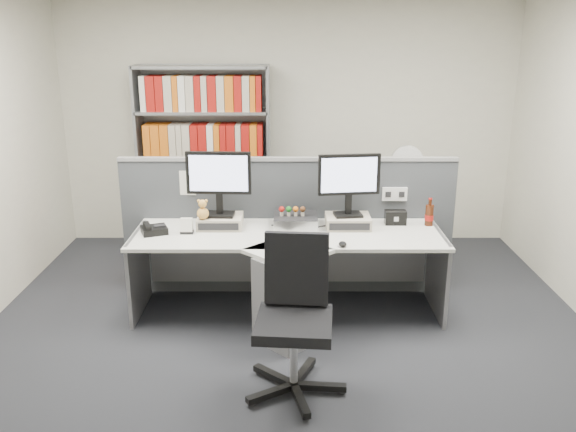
{
  "coord_description": "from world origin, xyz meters",
  "views": [
    {
      "loc": [
        0.0,
        -3.97,
        2.35
      ],
      "look_at": [
        0.0,
        0.65,
        0.92
      ],
      "focal_mm": 37.7,
      "sensor_mm": 36.0,
      "label": 1
    }
  ],
  "objects_px": {
    "monitor_right": "(349,180)",
    "mouse": "(343,244)",
    "shelving_unit": "(205,162)",
    "filing_cabinet": "(403,230)",
    "keyboard": "(296,246)",
    "speaker": "(395,217)",
    "desk_phone": "(154,230)",
    "cola_bottle": "(429,215)",
    "desktop_pc": "(296,221)",
    "office_chair": "(295,312)",
    "monitor_left": "(219,178)",
    "desk": "(288,272)",
    "desk_calendar": "(187,227)",
    "desk_fan": "(407,165)"
  },
  "relations": [
    {
      "from": "monitor_right",
      "to": "desk_phone",
      "type": "xyz_separation_m",
      "value": [
        -1.64,
        -0.17,
        -0.39
      ]
    },
    {
      "from": "monitor_right",
      "to": "cola_bottle",
      "type": "height_order",
      "value": "monitor_right"
    },
    {
      "from": "keyboard",
      "to": "desk_phone",
      "type": "bearing_deg",
      "value": 163.46
    },
    {
      "from": "monitor_right",
      "to": "mouse",
      "type": "xyz_separation_m",
      "value": [
        -0.09,
        -0.49,
        -0.4
      ]
    },
    {
      "from": "monitor_right",
      "to": "filing_cabinet",
      "type": "xyz_separation_m",
      "value": [
        0.68,
        1.02,
        -0.79
      ]
    },
    {
      "from": "desk_calendar",
      "to": "desk_phone",
      "type": "bearing_deg",
      "value": -179.76
    },
    {
      "from": "cola_bottle",
      "to": "filing_cabinet",
      "type": "bearing_deg",
      "value": 91.45
    },
    {
      "from": "cola_bottle",
      "to": "filing_cabinet",
      "type": "xyz_separation_m",
      "value": [
        -0.02,
        0.97,
        -0.46
      ]
    },
    {
      "from": "desktop_pc",
      "to": "speaker",
      "type": "relative_size",
      "value": 2.05
    },
    {
      "from": "monitor_left",
      "to": "desk_fan",
      "type": "bearing_deg",
      "value": 29.64
    },
    {
      "from": "keyboard",
      "to": "cola_bottle",
      "type": "xyz_separation_m",
      "value": [
        1.16,
        0.57,
        0.08
      ]
    },
    {
      "from": "desk_phone",
      "to": "desk_calendar",
      "type": "xyz_separation_m",
      "value": [
        0.28,
        0.0,
        0.02
      ]
    },
    {
      "from": "monitor_right",
      "to": "desk_calendar",
      "type": "height_order",
      "value": "monitor_right"
    },
    {
      "from": "shelving_unit",
      "to": "filing_cabinet",
      "type": "distance_m",
      "value": 2.24
    },
    {
      "from": "desktop_pc",
      "to": "office_chair",
      "type": "height_order",
      "value": "office_chair"
    },
    {
      "from": "keyboard",
      "to": "mouse",
      "type": "relative_size",
      "value": 4.85
    },
    {
      "from": "monitor_left",
      "to": "filing_cabinet",
      "type": "xyz_separation_m",
      "value": [
        1.78,
        1.02,
        -0.8
      ]
    },
    {
      "from": "keyboard",
      "to": "speaker",
      "type": "relative_size",
      "value": 2.64
    },
    {
      "from": "desk_phone",
      "to": "speaker",
      "type": "height_order",
      "value": "speaker"
    },
    {
      "from": "keyboard",
      "to": "desk_calendar",
      "type": "bearing_deg",
      "value": 158.72
    },
    {
      "from": "monitor_left",
      "to": "cola_bottle",
      "type": "distance_m",
      "value": 1.84
    },
    {
      "from": "keyboard",
      "to": "desk_phone",
      "type": "height_order",
      "value": "desk_phone"
    },
    {
      "from": "desk",
      "to": "monitor_right",
      "type": "relative_size",
      "value": 4.84
    },
    {
      "from": "desk",
      "to": "mouse",
      "type": "xyz_separation_m",
      "value": [
        0.43,
        -0.11,
        0.28
      ]
    },
    {
      "from": "desktop_pc",
      "to": "desk_calendar",
      "type": "distance_m",
      "value": 0.93
    },
    {
      "from": "desk",
      "to": "cola_bottle",
      "type": "bearing_deg",
      "value": 19.3
    },
    {
      "from": "filing_cabinet",
      "to": "office_chair",
      "type": "relative_size",
      "value": 0.67
    },
    {
      "from": "shelving_unit",
      "to": "desk_phone",
      "type": "bearing_deg",
      "value": -97.76
    },
    {
      "from": "cola_bottle",
      "to": "desk_fan",
      "type": "bearing_deg",
      "value": 91.45
    },
    {
      "from": "desktop_pc",
      "to": "desk_calendar",
      "type": "relative_size",
      "value": 2.86
    },
    {
      "from": "desk",
      "to": "keyboard",
      "type": "distance_m",
      "value": 0.32
    },
    {
      "from": "desk_phone",
      "to": "office_chair",
      "type": "height_order",
      "value": "office_chair"
    },
    {
      "from": "monitor_right",
      "to": "desk_calendar",
      "type": "bearing_deg",
      "value": -172.85
    },
    {
      "from": "desk",
      "to": "office_chair",
      "type": "relative_size",
      "value": 2.49
    },
    {
      "from": "mouse",
      "to": "filing_cabinet",
      "type": "distance_m",
      "value": 1.74
    },
    {
      "from": "monitor_right",
      "to": "mouse",
      "type": "distance_m",
      "value": 0.64
    },
    {
      "from": "speaker",
      "to": "office_chair",
      "type": "relative_size",
      "value": 0.18
    },
    {
      "from": "monitor_left",
      "to": "shelving_unit",
      "type": "xyz_separation_m",
      "value": [
        -0.32,
        1.46,
        -0.18
      ]
    },
    {
      "from": "filing_cabinet",
      "to": "office_chair",
      "type": "distance_m",
      "value": 2.6
    },
    {
      "from": "desk_phone",
      "to": "desk_calendar",
      "type": "height_order",
      "value": "desk_calendar"
    },
    {
      "from": "speaker",
      "to": "office_chair",
      "type": "xyz_separation_m",
      "value": [
        -0.89,
        -1.39,
        -0.22
      ]
    },
    {
      "from": "desk_fan",
      "to": "speaker",
      "type": "bearing_deg",
      "value": -105.62
    },
    {
      "from": "desk",
      "to": "desk_calendar",
      "type": "distance_m",
      "value": 0.93
    },
    {
      "from": "monitor_right",
      "to": "speaker",
      "type": "height_order",
      "value": "monitor_right"
    },
    {
      "from": "filing_cabinet",
      "to": "desk_calendar",
      "type": "bearing_deg",
      "value": -149.87
    },
    {
      "from": "desk_fan",
      "to": "keyboard",
      "type": "bearing_deg",
      "value": -126.54
    },
    {
      "from": "mouse",
      "to": "filing_cabinet",
      "type": "relative_size",
      "value": 0.14
    },
    {
      "from": "speaker",
      "to": "cola_bottle",
      "type": "bearing_deg",
      "value": -6.95
    },
    {
      "from": "monitor_right",
      "to": "cola_bottle",
      "type": "distance_m",
      "value": 0.78
    },
    {
      "from": "desk_fan",
      "to": "filing_cabinet",
      "type": "bearing_deg",
      "value": 90.0
    }
  ]
}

